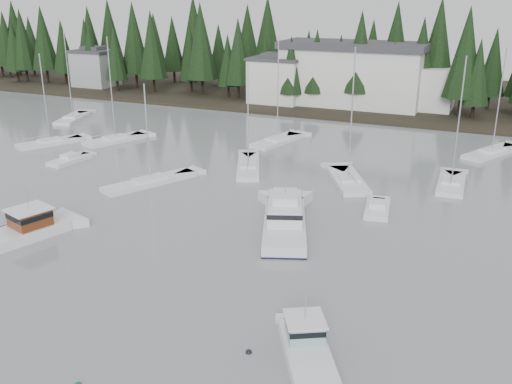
% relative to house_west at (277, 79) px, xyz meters
% --- Properties ---
extents(far_shore_land, '(240.00, 54.00, 1.00)m').
position_rel_house_west_xyz_m(far_shore_land, '(18.00, 18.00, -4.65)').
color(far_shore_land, black).
rests_on(far_shore_land, ground).
extents(conifer_treeline, '(200.00, 22.00, 20.00)m').
position_rel_house_west_xyz_m(conifer_treeline, '(18.00, 7.00, -4.65)').
color(conifer_treeline, black).
rests_on(conifer_treeline, ground).
extents(house_west, '(9.54, 7.42, 8.75)m').
position_rel_house_west_xyz_m(house_west, '(0.00, 0.00, 0.00)').
color(house_west, silver).
rests_on(house_west, ground).
extents(house_far_west, '(8.48, 7.42, 8.25)m').
position_rel_house_west_xyz_m(house_far_west, '(-42.00, 2.00, -0.25)').
color(house_far_west, '#999EA0').
rests_on(house_far_west, ground).
extents(harbor_inn, '(29.50, 11.50, 10.90)m').
position_rel_house_west_xyz_m(harbor_inn, '(15.04, 3.34, 1.12)').
color(harbor_inn, silver).
rests_on(harbor_inn, ground).
extents(lobster_boat_brown, '(6.59, 10.06, 4.72)m').
position_rel_house_west_xyz_m(lobster_boat_brown, '(2.12, -64.18, -4.12)').
color(lobster_boat_brown, white).
rests_on(lobster_boat_brown, ground).
extents(cabin_cruiser_center, '(7.44, 12.09, 4.97)m').
position_rel_house_west_xyz_m(cabin_cruiser_center, '(21.93, -52.95, -3.91)').
color(cabin_cruiser_center, white).
rests_on(cabin_cruiser_center, ground).
extents(lobster_boat_teal, '(5.60, 7.34, 3.92)m').
position_rel_house_west_xyz_m(lobster_boat_teal, '(29.83, -69.86, -4.19)').
color(lobster_boat_teal, white).
rests_on(lobster_boat_teal, ground).
extents(sailboat_1, '(3.07, 8.28, 14.16)m').
position_rel_house_west_xyz_m(sailboat_1, '(34.04, -34.76, -4.57)').
color(sailboat_1, white).
rests_on(sailboat_1, ground).
extents(sailboat_2, '(6.52, 10.58, 12.66)m').
position_rel_house_west_xyz_m(sailboat_2, '(11.52, -37.74, -4.59)').
color(sailboat_2, white).
rests_on(sailboat_2, ground).
extents(sailboat_4, '(6.79, 10.76, 11.33)m').
position_rel_house_west_xyz_m(sailboat_4, '(4.20, -47.20, -4.60)').
color(sailboat_4, white).
rests_on(sailboat_4, ground).
extents(sailboat_5, '(5.90, 9.30, 14.61)m').
position_rel_house_west_xyz_m(sailboat_5, '(-10.54, -33.65, -4.57)').
color(sailboat_5, white).
rests_on(sailboat_5, ground).
extents(sailboat_6, '(6.98, 10.30, 13.87)m').
position_rel_house_west_xyz_m(sailboat_6, '(37.45, -19.60, -4.58)').
color(sailboat_6, white).
rests_on(sailboat_6, ground).
extents(sailboat_7, '(5.06, 9.79, 14.76)m').
position_rel_house_west_xyz_m(sailboat_7, '(10.20, -25.23, -4.58)').
color(sailboat_7, white).
rests_on(sailboat_7, ground).
extents(sailboat_8, '(7.04, 9.75, 14.91)m').
position_rel_house_west_xyz_m(sailboat_8, '(23.62, -38.14, -4.58)').
color(sailboat_8, white).
rests_on(sailboat_8, ground).
extents(sailboat_9, '(6.29, 8.96, 12.60)m').
position_rel_house_west_xyz_m(sailboat_9, '(-17.70, -38.52, -4.58)').
color(sailboat_9, white).
rests_on(sailboat_9, ground).
extents(sailboat_10, '(5.45, 9.57, 14.62)m').
position_rel_house_west_xyz_m(sailboat_10, '(-25.50, -24.85, -4.57)').
color(sailboat_10, white).
rests_on(sailboat_10, ground).
extents(runabout_0, '(2.72, 5.87, 1.42)m').
position_rel_house_west_xyz_m(runabout_0, '(-9.47, -44.05, -4.52)').
color(runabout_0, white).
rests_on(runabout_0, ground).
extents(runabout_1, '(2.98, 5.49, 1.42)m').
position_rel_house_west_xyz_m(runabout_1, '(28.43, -45.44, -4.52)').
color(runabout_1, white).
rests_on(runabout_1, ground).
extents(mooring_buoy_dark, '(0.39, 0.39, 0.39)m').
position_rel_house_west_xyz_m(mooring_buoy_dark, '(26.52, -70.61, -4.65)').
color(mooring_buoy_dark, black).
rests_on(mooring_buoy_dark, ground).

